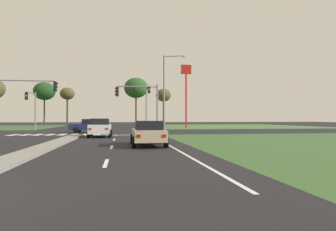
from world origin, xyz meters
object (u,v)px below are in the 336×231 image
at_px(car_grey_second, 90,122).
at_px(pedestrian_at_median, 94,122).
at_px(treeline_fourth, 136,88).
at_px(traffic_signal_far_right, 147,100).
at_px(treeline_second, 44,91).
at_px(car_navy_near, 91,126).
at_px(traffic_signal_near_right, 141,100).
at_px(car_white_fourth, 100,128).
at_px(treeline_third, 67,94).
at_px(traffic_signal_far_left, 32,104).
at_px(street_lamp_second, 166,89).
at_px(treeline_fifth, 163,96).
at_px(car_beige_third, 148,133).
at_px(traffic_signal_near_left, 19,95).
at_px(fastfood_pole_sign, 186,82).

xyz_separation_m(car_grey_second, pedestrian_at_median, (2.34, -17.36, 0.34)).
bearing_deg(car_grey_second, pedestrian_at_median, 97.68).
bearing_deg(treeline_fourth, traffic_signal_far_right, -89.13).
bearing_deg(traffic_signal_far_right, treeline_second, 125.11).
relative_size(car_navy_near, traffic_signal_near_right, 0.90).
xyz_separation_m(car_white_fourth, treeline_third, (-10.31, 42.76, 6.34)).
bearing_deg(traffic_signal_far_left, car_navy_near, -40.00).
xyz_separation_m(street_lamp_second, treeline_fifth, (5.04, 37.47, 2.22)).
relative_size(pedestrian_at_median, treeline_fifth, 0.18).
distance_m(car_beige_third, traffic_signal_far_left, 27.14).
relative_size(street_lamp_second, treeline_third, 1.04).
relative_size(car_white_fourth, traffic_signal_far_right, 0.69).
height_order(traffic_signal_near_left, traffic_signal_far_left, traffic_signal_near_left).
relative_size(car_beige_third, treeline_third, 0.49).
xyz_separation_m(fastfood_pole_sign, treeline_fourth, (-7.91, 15.51, 0.36)).
height_order(car_beige_third, treeline_fifth, treeline_fifth).
height_order(street_lamp_second, treeline_fourth, treeline_fourth).
xyz_separation_m(car_navy_near, fastfood_pole_sign, (14.50, 15.86, 7.25)).
height_order(car_navy_near, fastfood_pole_sign, fastfood_pole_sign).
bearing_deg(fastfood_pole_sign, treeline_fifth, 92.48).
height_order(car_beige_third, traffic_signal_far_left, traffic_signal_far_left).
bearing_deg(car_white_fourth, traffic_signal_near_right, 37.41).
bearing_deg(pedestrian_at_median, car_white_fourth, 88.07).
xyz_separation_m(fastfood_pole_sign, treeline_fifth, (-0.93, 21.37, -0.76)).
distance_m(fastfood_pole_sign, treeline_fifth, 21.41).
bearing_deg(traffic_signal_near_right, treeline_fourth, 88.01).
bearing_deg(traffic_signal_near_right, street_lamp_second, 54.62).
distance_m(traffic_signal_far_right, fastfood_pole_sign, 12.33).
bearing_deg(treeline_second, pedestrian_at_median, -61.66).
relative_size(traffic_signal_near_left, treeline_third, 0.66).
relative_size(car_beige_third, traffic_signal_near_right, 0.85).
xyz_separation_m(car_white_fourth, traffic_signal_near_right, (3.76, 2.88, 2.66)).
height_order(traffic_signal_near_left, street_lamp_second, street_lamp_second).
bearing_deg(street_lamp_second, pedestrian_at_median, 127.04).
bearing_deg(car_grey_second, street_lamp_second, 111.36).
distance_m(car_navy_near, traffic_signal_near_right, 7.63).
height_order(street_lamp_second, pedestrian_at_median, street_lamp_second).
xyz_separation_m(treeline_second, treeline_fifth, (27.67, 0.41, -0.60)).
height_order(car_navy_near, traffic_signal_near_right, traffic_signal_near_right).
distance_m(car_grey_second, pedestrian_at_median, 17.52).
bearing_deg(traffic_signal_far_right, fastfood_pole_sign, 49.95).
xyz_separation_m(treeline_second, treeline_third, (5.35, -1.69, -0.72)).
xyz_separation_m(car_grey_second, traffic_signal_far_left, (-5.20, -22.45, 2.77)).
height_order(traffic_signal_far_right, treeline_fourth, treeline_fourth).
bearing_deg(car_beige_third, treeline_fourth, 88.05).
bearing_deg(treeline_third, car_grey_second, -45.38).
relative_size(treeline_second, treeline_third, 1.15).
bearing_deg(treeline_third, treeline_second, 162.45).
relative_size(traffic_signal_near_right, fastfood_pole_sign, 0.46).
bearing_deg(traffic_signal_near_right, traffic_signal_far_right, 82.06).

